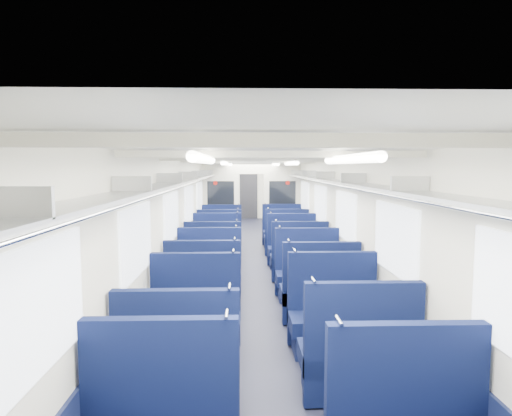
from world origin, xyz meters
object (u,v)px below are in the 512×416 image
object	(u,v)px
bulkhead	(252,201)
seat_6	(195,322)
seat_5	(358,361)
seat_12	(213,262)
seat_4	(179,373)
end_door	(249,195)
seat_9	(319,296)
seat_17	(286,240)
seat_7	(334,320)
seat_10	(209,276)
seat_13	(299,261)
seat_14	(217,249)
seat_11	(308,277)
seat_8	(204,293)
seat_18	(222,235)
seat_15	(292,250)
seat_19	(282,233)
seat_16	(220,241)

from	to	relation	value
bulkhead	seat_6	size ratio (longest dim) A/B	2.32
seat_5	seat_12	world-z (taller)	same
bulkhead	seat_4	world-z (taller)	bulkhead
end_door	seat_6	bearing A→B (deg)	-93.47
seat_9	seat_17	bearing A→B (deg)	90.00
seat_4	seat_12	world-z (taller)	same
seat_7	seat_10	bearing A→B (deg)	126.82
end_door	seat_13	size ratio (longest dim) A/B	1.66
seat_14	seat_11	bearing A→B (deg)	-56.44
bulkhead	seat_17	distance (m)	2.05
seat_4	seat_8	distance (m)	2.50
seat_8	seat_13	xyz separation A→B (m)	(1.66, 2.12, 0.00)
seat_18	end_door	bearing A→B (deg)	83.15
seat_15	seat_19	world-z (taller)	same
bulkhead	seat_19	bearing A→B (deg)	-31.27
bulkhead	seat_7	xyz separation A→B (m)	(0.83, -7.45, -0.86)
seat_18	seat_10	bearing A→B (deg)	-90.00
seat_4	seat_11	world-z (taller)	same
bulkhead	seat_16	distance (m)	2.09
seat_8	seat_18	world-z (taller)	same
seat_6	seat_14	distance (m)	4.62
seat_6	seat_19	size ratio (longest dim) A/B	1.00
seat_5	seat_7	world-z (taller)	same
seat_16	seat_18	size ratio (longest dim) A/B	1.00
seat_11	bulkhead	bearing A→B (deg)	98.84
seat_9	seat_13	bearing A→B (deg)	90.00
seat_10	seat_12	size ratio (longest dim) A/B	1.00
seat_10	seat_12	bearing A→B (deg)	90.00
seat_7	seat_11	xyz separation A→B (m)	(0.00, 2.11, 0.00)
seat_19	seat_13	bearing A→B (deg)	-90.00
bulkhead	seat_10	size ratio (longest dim) A/B	2.32
seat_16	seat_9	bearing A→B (deg)	-70.63
seat_9	seat_11	bearing A→B (deg)	90.00
bulkhead	seat_13	size ratio (longest dim) A/B	2.32
seat_12	seat_8	bearing A→B (deg)	-90.00
bulkhead	seat_15	xyz separation A→B (m)	(0.83, -3.00, -0.86)
seat_14	seat_17	bearing A→B (deg)	35.29
seat_5	seat_10	size ratio (longest dim) A/B	1.00
seat_4	seat_18	distance (m)	8.09
seat_6	seat_15	distance (m)	4.76
seat_12	seat_13	bearing A→B (deg)	-0.75
seat_11	seat_18	distance (m)	4.96
seat_19	seat_17	bearing A→B (deg)	-90.00
bulkhead	seat_18	distance (m)	1.37
seat_9	seat_18	bearing A→B (deg)	106.05
seat_16	seat_7	bearing A→B (deg)	-73.85
end_door	seat_10	distance (m)	11.52
end_door	seat_8	bearing A→B (deg)	-93.80
seat_10	seat_15	world-z (taller)	same
end_door	seat_18	xyz separation A→B (m)	(-0.83, -6.91, -0.63)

